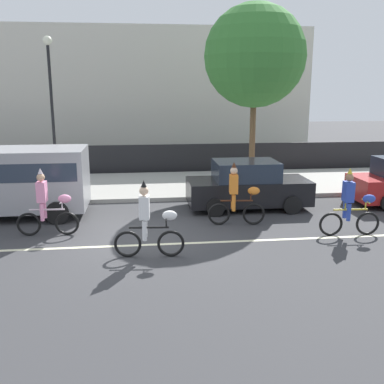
{
  "coord_description": "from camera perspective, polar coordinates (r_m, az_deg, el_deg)",
  "views": [
    {
      "loc": [
        0.06,
        -11.76,
        4.08
      ],
      "look_at": [
        1.58,
        1.2,
        1.0
      ],
      "focal_mm": 42.0,
      "sensor_mm": 36.0,
      "label": 1
    }
  ],
  "objects": [
    {
      "name": "ground_plane",
      "position": [
        12.44,
        -6.64,
        -5.95
      ],
      "size": [
        80.0,
        80.0,
        0.0
      ],
      "primitive_type": "plane",
      "color": "#38383A"
    },
    {
      "name": "road_centre_line",
      "position": [
        11.97,
        -6.63,
        -6.71
      ],
      "size": [
        36.0,
        0.14,
        0.01
      ],
      "primitive_type": "cube",
      "color": "beige",
      "rests_on": "ground"
    },
    {
      "name": "parked_car_black",
      "position": [
        15.35,
        7.05,
        0.76
      ],
      "size": [
        4.1,
        1.92,
        1.64
      ],
      "color": "black",
      "rests_on": "ground"
    },
    {
      "name": "fence_line",
      "position": [
        21.42,
        -6.8,
        4.11
      ],
      "size": [
        40.0,
        0.08,
        1.4
      ],
      "primitive_type": "cube",
      "color": "black",
      "rests_on": "ground"
    },
    {
      "name": "parade_cyclist_cobalt",
      "position": [
        13.18,
        19.56,
        -1.73
      ],
      "size": [
        1.72,
        0.5,
        1.92
      ],
      "color": "black",
      "rests_on": "ground"
    },
    {
      "name": "parked_van_grey",
      "position": [
        15.3,
        -22.33,
        1.73
      ],
      "size": [
        5.0,
        2.22,
        2.18
      ],
      "color": "#99999E",
      "rests_on": "ground"
    },
    {
      "name": "sidewalk_curb",
      "position": [
        18.69,
        -6.73,
        0.81
      ],
      "size": [
        60.0,
        5.0,
        0.15
      ],
      "primitive_type": "cube",
      "color": "#9E9B93",
      "rests_on": "ground"
    },
    {
      "name": "parade_cyclist_orange",
      "position": [
        13.44,
        5.76,
        -0.73
      ],
      "size": [
        1.72,
        0.5,
        1.92
      ],
      "color": "black",
      "rests_on": "ground"
    },
    {
      "name": "street_tree_near_lamp",
      "position": [
        18.69,
        7.99,
        16.72
      ],
      "size": [
        4.05,
        4.05,
        7.13
      ],
      "color": "brown",
      "rests_on": "sidewalk_curb"
    },
    {
      "name": "street_lamp_post",
      "position": [
        19.33,
        -17.5,
        12.41
      ],
      "size": [
        0.36,
        0.36,
        5.86
      ],
      "color": "black",
      "rests_on": "sidewalk_curb"
    },
    {
      "name": "building_backdrop",
      "position": [
        30.03,
        -14.73,
        12.1
      ],
      "size": [
        28.0,
        8.0,
        7.37
      ],
      "primitive_type": "cube",
      "color": "beige",
      "rests_on": "ground"
    },
    {
      "name": "parade_cyclist_zebra",
      "position": [
        10.9,
        -5.43,
        -4.05
      ],
      "size": [
        1.72,
        0.5,
        1.92
      ],
      "color": "black",
      "rests_on": "ground"
    },
    {
      "name": "parade_cyclist_pink",
      "position": [
        13.05,
        -17.92,
        -1.75
      ],
      "size": [
        1.72,
        0.5,
        1.92
      ],
      "color": "black",
      "rests_on": "ground"
    }
  ]
}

